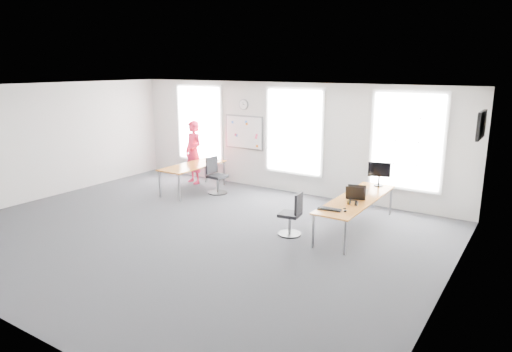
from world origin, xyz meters
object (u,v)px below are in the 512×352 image
Objects in this scene: desk_right at (357,200)px; chair_right at (292,217)px; person at (193,152)px; monitor at (379,172)px; keyboard at (330,209)px; headphones at (352,203)px; chair_left at (216,178)px; desk_left at (193,167)px.

desk_right is 3.16× the size of chair_right.
monitor is (5.60, -0.01, 0.11)m from person.
monitor is at bearing 16.87° from person.
headphones is at bearing 54.80° from keyboard.
headphones is at bearing -0.31° from person.
chair_left is at bearing 171.72° from monitor.
person is (-5.55, 1.24, 0.27)m from desk_right.
headphones is at bearing -78.49° from desk_right.
chair_right reaches higher than headphones.
desk_left is 2.06× the size of chair_left.
desk_right is at bearing 72.28° from keyboard.
person is at bearing 129.26° from desk_left.
chair_right reaches higher than desk_right.
monitor is at bearing -78.52° from chair_left.
chair_right is 0.89m from keyboard.
chair_left is at bearing 15.47° from desk_left.
desk_right is at bearing -94.74° from chair_left.
desk_left is 3.64× the size of monitor.
desk_left is 0.96m from person.
desk_left reaches higher than desk_right.
monitor is at bearing 90.92° from headphones.
desk_left is at bearing 167.79° from headphones.
person is at bearing 147.59° from keyboard.
person is at bearing 162.10° from headphones.
chair_left is 2.17× the size of keyboard.
headphones reaches higher than desk_left.
desk_right is 2.91× the size of chair_left.
desk_right is at bearing -107.85° from monitor.
desk_right is at bearing -5.99° from desk_left.
person is 9.53× the size of headphones.
desk_right is 0.53m from headphones.
desk_left is 5.17m from headphones.
person is 5.60m from monitor.
chair_right is 3.73m from chair_left.
desk_right is at bearing 4.33° from person.
desk_right is at bearing 100.86° from headphones.
chair_right is (-0.99, -1.01, -0.26)m from desk_right.
monitor is (4.36, 0.53, 0.61)m from chair_left.
keyboard is (4.15, -1.75, 0.28)m from chair_left.
keyboard is (-0.15, -1.05, 0.06)m from desk_right.
keyboard is 2.31m from monitor.
desk_left reaches higher than keyboard.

